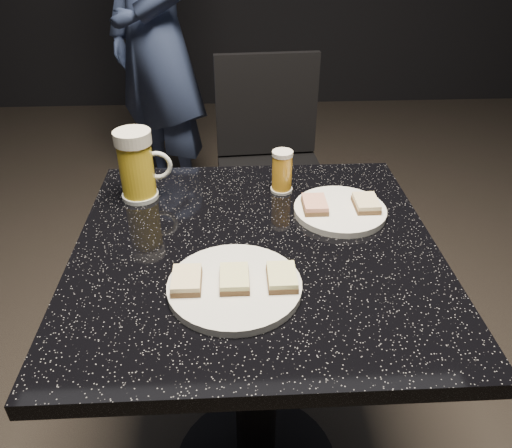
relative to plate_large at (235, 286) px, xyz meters
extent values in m
cylinder|color=silver|center=(0.00, 0.00, 0.00)|extent=(0.23, 0.23, 0.01)
cylinder|color=white|center=(0.23, 0.24, 0.00)|extent=(0.20, 0.20, 0.01)
imported|color=navy|center=(-0.32, 1.65, 0.06)|extent=(0.68, 0.71, 1.63)
cylinder|color=black|center=(0.04, 0.13, -0.38)|extent=(0.10, 0.10, 0.69)
cube|color=black|center=(0.04, 0.13, -0.02)|extent=(0.70, 0.70, 0.03)
cylinder|color=silver|center=(-0.21, 0.33, 0.00)|extent=(0.08, 0.08, 0.01)
cylinder|color=yellow|center=(-0.21, 0.33, 0.06)|extent=(0.07, 0.07, 0.12)
cylinder|color=silver|center=(-0.21, 0.33, 0.14)|extent=(0.08, 0.08, 0.03)
torus|color=silver|center=(-0.16, 0.34, 0.07)|extent=(0.07, 0.01, 0.07)
cylinder|color=silver|center=(0.11, 0.35, 0.00)|extent=(0.05, 0.05, 0.01)
cylinder|color=gold|center=(0.11, 0.35, 0.04)|extent=(0.05, 0.05, 0.08)
cylinder|color=silver|center=(0.11, 0.35, 0.09)|extent=(0.05, 0.05, 0.01)
cube|color=black|center=(0.15, 0.98, -0.31)|extent=(0.41, 0.41, 0.04)
cylinder|color=black|center=(0.00, 0.80, -0.54)|extent=(0.03, 0.03, 0.43)
cylinder|color=black|center=(0.32, 0.83, -0.54)|extent=(0.03, 0.03, 0.43)
cylinder|color=black|center=(-0.03, 1.13, -0.54)|extent=(0.03, 0.03, 0.43)
cylinder|color=black|center=(0.30, 1.15, -0.54)|extent=(0.03, 0.03, 0.43)
cube|color=black|center=(0.14, 1.15, -0.09)|extent=(0.38, 0.05, 0.38)
cube|color=#4C3521|center=(-0.08, 0.00, 0.01)|extent=(0.05, 0.07, 0.01)
cube|color=beige|center=(-0.08, 0.00, 0.02)|extent=(0.05, 0.07, 0.01)
cube|color=#4C3521|center=(0.00, 0.00, 0.01)|extent=(0.05, 0.07, 0.01)
cube|color=#D1D184|center=(0.00, 0.00, 0.02)|extent=(0.05, 0.07, 0.01)
cube|color=#4C3521|center=(0.08, 0.00, 0.01)|extent=(0.05, 0.07, 0.01)
cube|color=#D1D184|center=(0.08, 0.00, 0.02)|extent=(0.05, 0.07, 0.01)
cube|color=#4C3521|center=(0.17, 0.24, 0.01)|extent=(0.05, 0.07, 0.01)
cube|color=tan|center=(0.17, 0.24, 0.02)|extent=(0.05, 0.07, 0.01)
cube|color=#4C3521|center=(0.28, 0.24, 0.01)|extent=(0.05, 0.07, 0.01)
cube|color=beige|center=(0.28, 0.24, 0.02)|extent=(0.05, 0.07, 0.01)
camera|label=1|loc=(0.00, -0.66, 0.55)|focal=35.00mm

